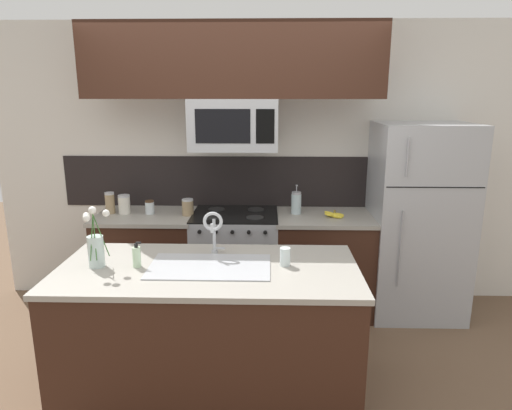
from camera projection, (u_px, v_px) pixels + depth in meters
ground_plane at (228, 363)px, 3.43m from camera, size 10.00×10.00×0.00m
rear_partition at (269, 165)px, 4.34m from camera, size 5.20×0.10×2.60m
splash_band at (237, 182)px, 4.33m from camera, size 3.31×0.01×0.48m
back_counter_left at (149, 262)px, 4.21m from camera, size 0.88×0.65×0.91m
back_counter_right at (323, 263)px, 4.17m from camera, size 0.87×0.65×0.91m
stove_range at (236, 262)px, 4.19m from camera, size 0.76×0.64×0.93m
microwave at (234, 125)px, 3.86m from camera, size 0.74×0.40×0.43m
upper_cabinet_band at (232, 61)px, 3.71m from camera, size 2.45×0.34×0.60m
refrigerator at (417, 221)px, 4.07m from camera, size 0.81×0.74×1.73m
storage_jar_tall at (110, 203)px, 4.11m from camera, size 0.08×0.08×0.19m
storage_jar_medium at (124, 204)px, 4.11m from camera, size 0.11×0.11×0.17m
storage_jar_short at (150, 207)px, 4.11m from camera, size 0.08×0.08×0.12m
storage_jar_squat at (188, 207)px, 4.05m from camera, size 0.10×0.10×0.15m
banana_bunch at (334, 215)px, 3.99m from camera, size 0.19×0.16×0.08m
french_press at (296, 203)px, 4.10m from camera, size 0.09×0.09×0.27m
island_counter at (210, 332)px, 2.98m from camera, size 1.90×0.89×0.91m
kitchen_sink at (210, 277)px, 2.89m from camera, size 0.76×0.44×0.16m
sink_faucet at (213, 227)px, 3.03m from camera, size 0.14×0.14×0.31m
dish_soap_bottle at (137, 257)px, 2.86m from camera, size 0.06×0.05×0.16m
drinking_glass at (285, 257)px, 2.88m from camera, size 0.07×0.07×0.12m
flower_vase at (96, 249)px, 2.85m from camera, size 0.17×0.15×0.41m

